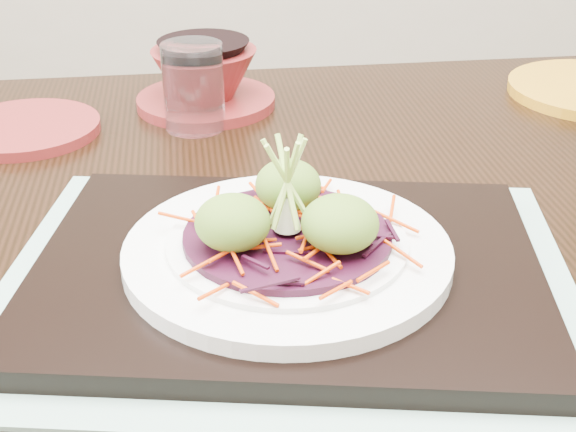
{
  "coord_description": "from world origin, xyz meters",
  "views": [
    {
      "loc": [
        -0.05,
        -0.59,
        1.14
      ],
      "look_at": [
        -0.06,
        -0.07,
        0.86
      ],
      "focal_mm": 50.0,
      "sensor_mm": 36.0,
      "label": 1
    }
  ],
  "objects_px": {
    "terracotta_side_plate": "(25,128)",
    "white_plate": "(287,250)",
    "serving_tray": "(287,269)",
    "dining_table": "(291,332)",
    "water_glass": "(194,87)",
    "terracotta_bowl_set": "(205,81)"
  },
  "relations": [
    {
      "from": "dining_table",
      "to": "serving_tray",
      "type": "xyz_separation_m",
      "value": [
        -0.0,
        -0.08,
        0.12
      ]
    },
    {
      "from": "serving_tray",
      "to": "water_glass",
      "type": "bearing_deg",
      "value": 111.32
    },
    {
      "from": "serving_tray",
      "to": "terracotta_side_plate",
      "type": "bearing_deg",
      "value": 137.14
    },
    {
      "from": "serving_tray",
      "to": "terracotta_bowl_set",
      "type": "height_order",
      "value": "terracotta_bowl_set"
    },
    {
      "from": "dining_table",
      "to": "terracotta_bowl_set",
      "type": "xyz_separation_m",
      "value": [
        -0.1,
        0.29,
        0.14
      ]
    },
    {
      "from": "serving_tray",
      "to": "terracotta_bowl_set",
      "type": "bearing_deg",
      "value": 107.55
    },
    {
      "from": "white_plate",
      "to": "terracotta_bowl_set",
      "type": "bearing_deg",
      "value": 105.35
    },
    {
      "from": "serving_tray",
      "to": "terracotta_side_plate",
      "type": "distance_m",
      "value": 0.41
    },
    {
      "from": "serving_tray",
      "to": "white_plate",
      "type": "bearing_deg",
      "value": 2.2
    },
    {
      "from": "serving_tray",
      "to": "water_glass",
      "type": "distance_m",
      "value": 0.33
    },
    {
      "from": "white_plate",
      "to": "terracotta_bowl_set",
      "type": "xyz_separation_m",
      "value": [
        -0.1,
        0.38,
        0.0
      ]
    },
    {
      "from": "white_plate",
      "to": "terracotta_bowl_set",
      "type": "relative_size",
      "value": 1.23
    },
    {
      "from": "water_glass",
      "to": "terracotta_bowl_set",
      "type": "height_order",
      "value": "water_glass"
    },
    {
      "from": "terracotta_side_plate",
      "to": "white_plate",
      "type": "bearing_deg",
      "value": -45.06
    },
    {
      "from": "dining_table",
      "to": "terracotta_side_plate",
      "type": "bearing_deg",
      "value": 135.67
    },
    {
      "from": "dining_table",
      "to": "water_glass",
      "type": "height_order",
      "value": "water_glass"
    },
    {
      "from": "dining_table",
      "to": "terracotta_side_plate",
      "type": "xyz_separation_m",
      "value": [
        -0.29,
        0.2,
        0.11
      ]
    },
    {
      "from": "serving_tray",
      "to": "white_plate",
      "type": "relative_size",
      "value": 1.54
    },
    {
      "from": "dining_table",
      "to": "terracotta_side_plate",
      "type": "distance_m",
      "value": 0.37
    },
    {
      "from": "serving_tray",
      "to": "water_glass",
      "type": "relative_size",
      "value": 3.98
    },
    {
      "from": "terracotta_bowl_set",
      "to": "serving_tray",
      "type": "bearing_deg",
      "value": -74.65
    },
    {
      "from": "water_glass",
      "to": "terracotta_side_plate",
      "type": "bearing_deg",
      "value": -173.36
    }
  ]
}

